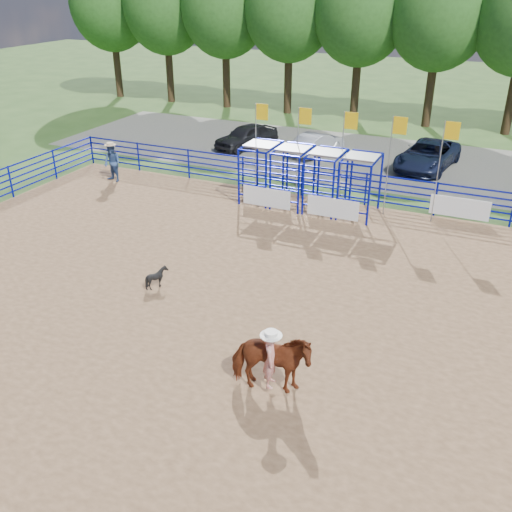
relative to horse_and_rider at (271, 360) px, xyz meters
name	(u,v)px	position (x,y,z in m)	size (l,w,h in m)	color
ground	(280,315)	(-1.11, 3.33, -0.95)	(120.00, 120.00, 0.00)	#395823
arena_dirt	(280,315)	(-1.11, 3.33, -0.94)	(30.00, 20.00, 0.02)	#836141
gravel_strip	(397,162)	(-1.11, 20.33, -0.95)	(40.00, 10.00, 0.01)	slate
horse_and_rider	(271,360)	(0.00, 0.00, 0.00)	(2.18, 1.35, 2.48)	maroon
calf	(157,277)	(-5.40, 3.23, -0.57)	(0.59, 0.66, 0.73)	black
spectator_cowboy	(112,162)	(-13.26, 11.38, 0.03)	(1.04, 0.89, 1.92)	navy
car_a	(246,136)	(-9.81, 19.48, -0.25)	(1.65, 4.09, 1.39)	black
car_b	(317,144)	(-5.62, 19.99, -0.32)	(1.31, 3.77, 1.24)	#999CA2
car_c	(428,155)	(0.50, 19.87, -0.23)	(2.37, 5.14, 1.43)	#161C37
perimeter_fence	(280,294)	(-1.11, 3.33, -0.20)	(30.10, 20.10, 1.50)	#070FA0
chute_assembly	(317,180)	(-3.01, 12.17, 0.31)	(19.32, 2.41, 4.20)	#070FA0
treeline	(441,4)	(-1.11, 29.33, 6.58)	(56.40, 6.40, 11.24)	#3F2B19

